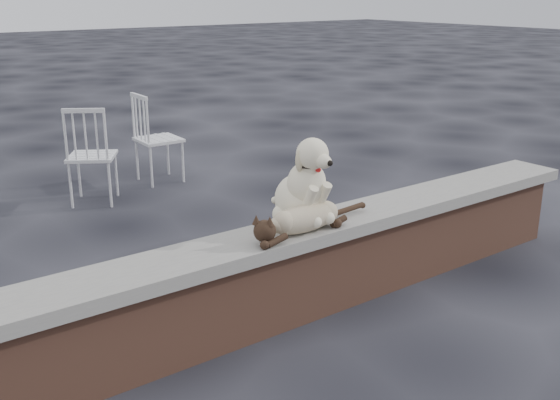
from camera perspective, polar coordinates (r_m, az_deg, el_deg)
ground at (r=3.93m, az=-5.60°, el=-12.17°), size 60.00×60.00×0.00m
brick_wall at (r=3.81m, az=-5.72°, el=-8.92°), size 6.00×0.30×0.50m
capstone at (r=3.69m, az=-5.86°, el=-4.89°), size 6.20×0.40×0.08m
dog at (r=3.99m, az=1.68°, el=1.88°), size 0.39×0.50×0.56m
cat at (r=3.89m, az=2.09°, el=-1.45°), size 1.13×0.32×0.19m
chair_c at (r=6.46m, az=-16.03°, el=3.84°), size 0.77×0.77×0.94m
chair_e at (r=7.03m, az=-10.51°, el=5.34°), size 0.58×0.58×0.94m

